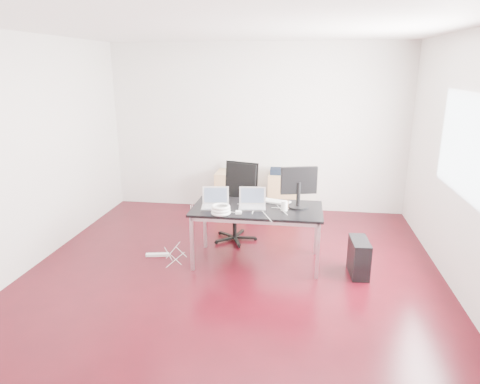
# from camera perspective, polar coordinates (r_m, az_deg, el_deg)

# --- Properties ---
(room_shell) EXTENTS (5.00, 5.00, 5.00)m
(room_shell) POSITION_cam_1_polar(r_m,az_deg,el_deg) (4.86, -0.52, 4.44)
(room_shell) COLOR #33050C
(room_shell) RESTS_ON ground
(desk) EXTENTS (1.60, 0.80, 0.73)m
(desk) POSITION_cam_1_polar(r_m,az_deg,el_deg) (5.31, 2.29, -2.65)
(desk) COLOR black
(desk) RESTS_ON ground
(office_chair) EXTENTS (0.58, 0.60, 1.08)m
(office_chair) POSITION_cam_1_polar(r_m,az_deg,el_deg) (6.09, -0.39, -0.83)
(office_chair) COLOR black
(office_chair) RESTS_ON ground
(filing_cabinet_left) EXTENTS (0.50, 0.50, 0.70)m
(filing_cabinet_left) POSITION_cam_1_polar(r_m,az_deg,el_deg) (7.32, -1.14, 0.05)
(filing_cabinet_left) COLOR tan
(filing_cabinet_left) RESTS_ON ground
(filing_cabinet_right) EXTENTS (0.50, 0.50, 0.70)m
(filing_cabinet_right) POSITION_cam_1_polar(r_m,az_deg,el_deg) (7.23, 5.82, -0.24)
(filing_cabinet_right) COLOR tan
(filing_cabinet_right) RESTS_ON ground
(pc_tower) EXTENTS (0.23, 0.46, 0.44)m
(pc_tower) POSITION_cam_1_polar(r_m,az_deg,el_deg) (5.36, 15.56, -8.38)
(pc_tower) COLOR black
(pc_tower) RESTS_ON ground
(wastebasket) EXTENTS (0.30, 0.30, 0.28)m
(wastebasket) POSITION_cam_1_polar(r_m,az_deg,el_deg) (7.36, 1.23, -1.58)
(wastebasket) COLOR black
(wastebasket) RESTS_ON ground
(power_strip) EXTENTS (0.31, 0.12, 0.04)m
(power_strip) POSITION_cam_1_polar(r_m,az_deg,el_deg) (5.82, -10.96, -8.21)
(power_strip) COLOR white
(power_strip) RESTS_ON ground
(laptop_left) EXTENTS (0.37, 0.30, 0.23)m
(laptop_left) POSITION_cam_1_polar(r_m,az_deg,el_deg) (5.33, -3.34, -1.37)
(laptop_left) COLOR silver
(laptop_left) RESTS_ON desk
(laptop_right) EXTENTS (0.36, 0.29, 0.23)m
(laptop_right) POSITION_cam_1_polar(r_m,az_deg,el_deg) (5.31, 1.64, -1.42)
(laptop_right) COLOR silver
(laptop_right) RESTS_ON desk
(monitor) EXTENTS (0.45, 0.26, 0.51)m
(monitor) POSITION_cam_1_polar(r_m,az_deg,el_deg) (5.29, 7.84, 0.95)
(monitor) COLOR black
(monitor) RESTS_ON desk
(keyboard) EXTENTS (0.46, 0.27, 0.02)m
(keyboard) POSITION_cam_1_polar(r_m,az_deg,el_deg) (5.53, 4.45, -1.23)
(keyboard) COLOR white
(keyboard) RESTS_ON desk
(cup_white) EXTENTS (0.10, 0.10, 0.12)m
(cup_white) POSITION_cam_1_polar(r_m,az_deg,el_deg) (5.20, 5.92, -1.83)
(cup_white) COLOR white
(cup_white) RESTS_ON desk
(cup_brown) EXTENTS (0.09, 0.09, 0.10)m
(cup_brown) POSITION_cam_1_polar(r_m,az_deg,el_deg) (5.29, 6.07, -1.64)
(cup_brown) COLOR #52321C
(cup_brown) RESTS_ON desk
(cable_coil) EXTENTS (0.24, 0.24, 0.11)m
(cable_coil) POSITION_cam_1_polar(r_m,az_deg,el_deg) (5.06, -2.57, -2.36)
(cable_coil) COLOR white
(cable_coil) RESTS_ON desk
(power_adapter) EXTENTS (0.07, 0.07, 0.03)m
(power_adapter) POSITION_cam_1_polar(r_m,az_deg,el_deg) (5.08, -0.19, -2.73)
(power_adapter) COLOR white
(power_adapter) RESTS_ON desk
(speaker) EXTENTS (0.10, 0.09, 0.18)m
(speaker) POSITION_cam_1_polar(r_m,az_deg,el_deg) (7.24, -0.80, 3.47)
(speaker) COLOR #9E9E9E
(speaker) RESTS_ON filing_cabinet_left
(navy_garment) EXTENTS (0.31, 0.25, 0.09)m
(navy_garment) POSITION_cam_1_polar(r_m,az_deg,el_deg) (7.11, 5.27, 2.79)
(navy_garment) COLOR black
(navy_garment) RESTS_ON filing_cabinet_right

